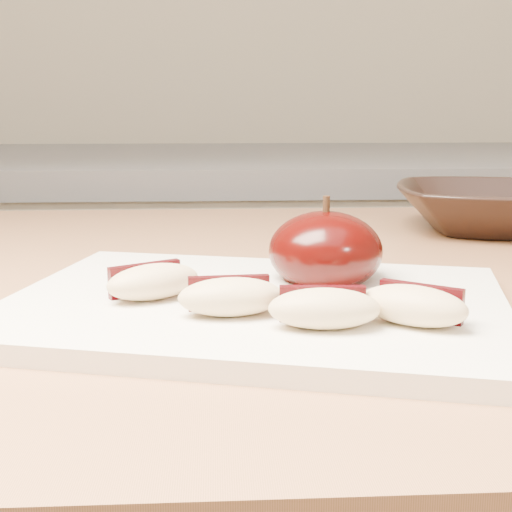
{
  "coord_description": "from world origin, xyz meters",
  "views": [
    {
      "loc": [
        0.02,
        -0.03,
        1.02
      ],
      "look_at": [
        0.04,
        0.38,
        0.94
      ],
      "focal_mm": 50.0,
      "sensor_mm": 36.0,
      "label": 1
    }
  ],
  "objects": [
    {
      "name": "apple_wedge_c",
      "position": [
        0.07,
        0.32,
        0.92
      ],
      "size": [
        0.06,
        0.03,
        0.02
      ],
      "rotation": [
        0.0,
        0.0,
        -0.06
      ],
      "color": "#DBBC8B",
      "rests_on": "cutting_board"
    },
    {
      "name": "apple_wedge_d",
      "position": [
        0.12,
        0.32,
        0.92
      ],
      "size": [
        0.06,
        0.06,
        0.02
      ],
      "rotation": [
        0.0,
        0.0,
        -0.61
      ],
      "color": "#DBBC8B",
      "rests_on": "cutting_board"
    },
    {
      "name": "apple_wedge_b",
      "position": [
        0.03,
        0.35,
        0.92
      ],
      "size": [
        0.06,
        0.03,
        0.02
      ],
      "rotation": [
        0.0,
        0.0,
        0.08
      ],
      "color": "#DBBC8B",
      "rests_on": "cutting_board"
    },
    {
      "name": "back_cabinet",
      "position": [
        0.0,
        1.2,
        0.47
      ],
      "size": [
        2.4,
        0.62,
        0.94
      ],
      "color": "silver",
      "rests_on": "ground"
    },
    {
      "name": "apple_wedge_a",
      "position": [
        -0.02,
        0.38,
        0.92
      ],
      "size": [
        0.06,
        0.05,
        0.02
      ],
      "rotation": [
        0.0,
        0.0,
        0.52
      ],
      "color": "#DBBC8B",
      "rests_on": "cutting_board"
    },
    {
      "name": "bowl",
      "position": [
        0.29,
        0.65,
        0.92
      ],
      "size": [
        0.22,
        0.22,
        0.05
      ],
      "primitive_type": "imported",
      "rotation": [
        0.0,
        0.0,
        -0.2
      ],
      "color": "black",
      "rests_on": "island_counter"
    },
    {
      "name": "cutting_board",
      "position": [
        0.04,
        0.38,
        0.91
      ],
      "size": [
        0.34,
        0.28,
        0.01
      ],
      "primitive_type": "cube",
      "rotation": [
        0.0,
        0.0,
        -0.26
      ],
      "color": "white",
      "rests_on": "island_counter"
    },
    {
      "name": "apple_half",
      "position": [
        0.09,
        0.42,
        0.93
      ],
      "size": [
        0.09,
        0.09,
        0.06
      ],
      "rotation": [
        0.0,
        0.0,
        0.21
      ],
      "color": "black",
      "rests_on": "cutting_board"
    }
  ]
}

